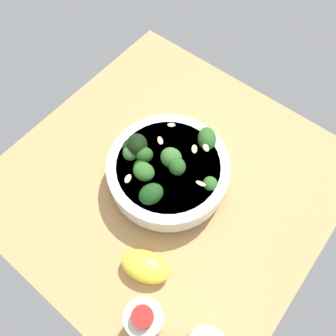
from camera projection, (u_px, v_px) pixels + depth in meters
ground_plane at (168, 184)px, 67.48cm from camera, size 59.11×59.11×4.76cm
bowl_of_broccoli at (167, 168)px, 62.03cm from camera, size 22.27×22.57×9.89cm
lemon_wedge at (145, 266)px, 55.78cm from camera, size 9.60×7.57×3.81cm
bottle_short at (145, 320)px, 48.99cm from camera, size 5.42×5.42×11.80cm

